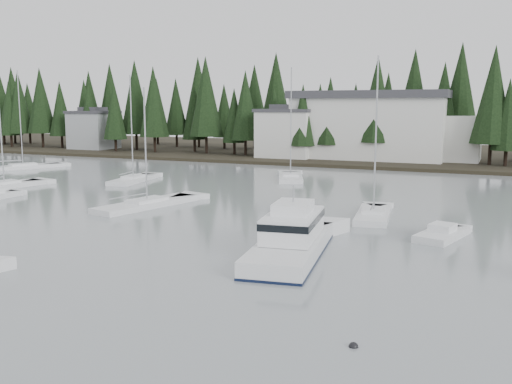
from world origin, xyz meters
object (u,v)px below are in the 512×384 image
(harbor_inn, at_px, (382,126))
(sailboat_7, at_px, (373,217))
(sailboat_1, at_px, (290,179))
(sailboat_6, at_px, (133,181))
(sailboat_2, at_px, (5,187))
(sailboat_4, at_px, (23,168))
(runabout_1, at_px, (442,236))
(sailboat_8, at_px, (147,206))
(house_west, at_px, (287,132))
(cabin_cruiser_center, at_px, (292,243))
(house_far_west, at_px, (94,129))

(harbor_inn, bearing_deg, sailboat_7, -79.11)
(sailboat_1, distance_m, sailboat_6, 19.21)
(sailboat_2, distance_m, sailboat_7, 41.48)
(sailboat_2, relative_size, sailboat_4, 0.79)
(sailboat_4, bearing_deg, runabout_1, -82.65)
(sailboat_1, distance_m, sailboat_8, 23.94)
(house_west, relative_size, cabin_cruiser_center, 0.79)
(runabout_1, bearing_deg, sailboat_1, 53.69)
(sailboat_7, bearing_deg, runabout_1, -139.68)
(cabin_cruiser_center, xyz_separation_m, sailboat_6, (-29.26, 24.21, -0.68))
(harbor_inn, bearing_deg, sailboat_2, -124.96)
(sailboat_2, bearing_deg, sailboat_6, -33.46)
(runabout_1, bearing_deg, sailboat_8, 100.00)
(harbor_inn, height_order, cabin_cruiser_center, harbor_inn)
(sailboat_1, relative_size, runabout_1, 2.49)
(house_far_west, relative_size, sailboat_7, 0.63)
(house_west, bearing_deg, sailboat_7, -61.08)
(house_west, relative_size, sailboat_8, 0.85)
(sailboat_2, bearing_deg, sailboat_1, -41.91)
(harbor_inn, distance_m, cabin_cruiser_center, 61.16)
(house_far_west, xyz_separation_m, sailboat_2, (24.59, -45.08, -4.35))
(house_west, bearing_deg, sailboat_4, -137.70)
(house_far_west, xyz_separation_m, sailboat_1, (51.33, -25.37, -4.32))
(sailboat_6, relative_size, sailboat_7, 0.98)
(harbor_inn, distance_m, sailboat_2, 56.93)
(sailboat_1, xyz_separation_m, sailboat_8, (-5.18, -23.38, -0.03))
(house_far_west, bearing_deg, sailboat_8, -46.57)
(sailboat_7, relative_size, sailboat_8, 1.20)
(sailboat_7, bearing_deg, sailboat_1, 28.05)
(house_far_west, bearing_deg, cabin_cruiser_center, -42.79)
(house_west, height_order, house_far_west, house_west)
(sailboat_1, height_order, sailboat_2, sailboat_1)
(harbor_inn, relative_size, sailboat_8, 2.62)
(house_far_west, xyz_separation_m, sailboat_7, (66.07, -45.58, -4.32))
(sailboat_6, height_order, sailboat_7, sailboat_7)
(harbor_inn, height_order, sailboat_6, sailboat_6)
(runabout_1, bearing_deg, house_west, 46.19)
(house_far_west, relative_size, sailboat_4, 0.58)
(sailboat_8, bearing_deg, runabout_1, -82.22)
(sailboat_1, bearing_deg, sailboat_8, 145.99)
(cabin_cruiser_center, height_order, sailboat_6, sailboat_6)
(sailboat_2, bearing_deg, sailboat_4, 51.98)
(house_west, xyz_separation_m, harbor_inn, (15.04, 3.34, 1.12))
(harbor_inn, bearing_deg, house_far_west, -178.65)
(harbor_inn, distance_m, sailboat_4, 55.37)
(house_far_west, relative_size, sailboat_8, 0.75)
(sailboat_1, height_order, sailboat_8, sailboat_1)
(house_west, xyz_separation_m, sailboat_1, (9.33, -23.37, -4.57))
(cabin_cruiser_center, distance_m, sailboat_8, 20.69)
(cabin_cruiser_center, xyz_separation_m, sailboat_1, (-12.64, 33.85, -0.67))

